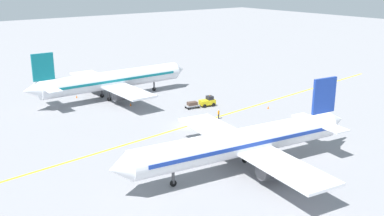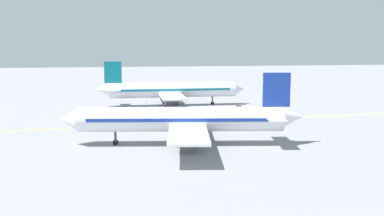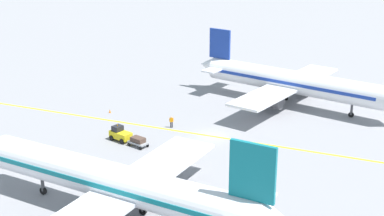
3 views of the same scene
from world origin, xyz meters
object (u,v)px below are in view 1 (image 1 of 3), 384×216
object	(u,v)px
airplane_adjacent_stand	(112,80)
traffic_cone_by_wingtip	(268,107)
baggage_cart_trailing	(192,104)
baggage_tug_white	(208,102)
traffic_cone_far_edge	(77,97)
airplane_at_gate	(243,142)
ground_crew_worker	(219,114)
traffic_cone_near_nose	(131,104)
traffic_cone_mid_apron	(235,147)

from	to	relation	value
airplane_adjacent_stand	traffic_cone_by_wingtip	size ratio (longest dim) A/B	64.38
baggage_cart_trailing	baggage_tug_white	bearing A→B (deg)	-100.21
airplane_adjacent_stand	traffic_cone_far_edge	xyz separation A→B (m)	(4.56, 5.76, -3.43)
baggage_cart_trailing	traffic_cone_far_edge	size ratio (longest dim) A/B	5.10
airplane_at_gate	traffic_cone_far_edge	xyz separation A→B (m)	(46.05, 2.88, -3.43)
baggage_tug_white	traffic_cone_far_edge	world-z (taller)	baggage_tug_white
ground_crew_worker	traffic_cone_near_nose	size ratio (longest dim) A/B	3.05
ground_crew_worker	airplane_at_gate	bearing A→B (deg)	147.98
baggage_cart_trailing	ground_crew_worker	xyz separation A→B (m)	(-7.93, 0.25, 0.15)
airplane_at_gate	ground_crew_worker	world-z (taller)	airplane_at_gate
ground_crew_worker	airplane_adjacent_stand	bearing A→B (deg)	19.49
ground_crew_worker	traffic_cone_near_nose	world-z (taller)	ground_crew_worker
airplane_at_gate	traffic_cone_near_nose	size ratio (longest dim) A/B	64.57
airplane_adjacent_stand	baggage_cart_trailing	size ratio (longest dim) A/B	12.62
airplane_at_gate	baggage_tug_white	xyz separation A→B (m)	(25.27, -14.71, -2.81)
ground_crew_worker	traffic_cone_by_wingtip	distance (m)	11.52
traffic_cone_near_nose	traffic_cone_by_wingtip	world-z (taller)	same
traffic_cone_near_nose	traffic_cone_mid_apron	distance (m)	28.63
ground_crew_worker	traffic_cone_near_nose	distance (m)	18.36
traffic_cone_near_nose	baggage_cart_trailing	bearing A→B (deg)	-135.30
ground_crew_worker	traffic_cone_by_wingtip	bearing A→B (deg)	-94.45
airplane_at_gate	traffic_cone_by_wingtip	world-z (taller)	airplane_at_gate
airplane_at_gate	airplane_adjacent_stand	xyz separation A→B (m)	(41.49, -2.88, 0.00)
baggage_cart_trailing	traffic_cone_far_edge	xyz separation A→B (m)	(20.19, 14.35, -0.49)
airplane_at_gate	traffic_cone_mid_apron	world-z (taller)	airplane_at_gate
airplane_adjacent_stand	traffic_cone_far_edge	size ratio (longest dim) A/B	64.38
baggage_cart_trailing	traffic_cone_far_edge	world-z (taller)	baggage_cart_trailing
traffic_cone_mid_apron	ground_crew_worker	bearing A→B (deg)	-30.78
airplane_adjacent_stand	ground_crew_worker	world-z (taller)	airplane_adjacent_stand
traffic_cone_mid_apron	airplane_at_gate	bearing A→B (deg)	145.48
traffic_cone_mid_apron	traffic_cone_by_wingtip	xyz separation A→B (m)	(11.29, -18.72, 0.00)
airplane_at_gate	traffic_cone_mid_apron	xyz separation A→B (m)	(5.75, -3.96, -3.43)
airplane_adjacent_stand	ground_crew_worker	distance (m)	25.15
airplane_adjacent_stand	traffic_cone_far_edge	distance (m)	8.11
airplane_at_gate	baggage_tug_white	world-z (taller)	airplane_at_gate
airplane_adjacent_stand	ground_crew_worker	xyz separation A→B (m)	(-23.56, -8.34, -2.80)
airplane_adjacent_stand	traffic_cone_near_nose	size ratio (longest dim) A/B	64.38
traffic_cone_by_wingtip	traffic_cone_far_edge	distance (m)	38.67
airplane_at_gate	baggage_cart_trailing	size ratio (longest dim) A/B	12.65
ground_crew_worker	traffic_cone_by_wingtip	size ratio (longest dim) A/B	3.05
baggage_cart_trailing	traffic_cone_near_nose	bearing A→B (deg)	44.70
ground_crew_worker	traffic_cone_mid_apron	distance (m)	14.19
airplane_adjacent_stand	traffic_cone_by_wingtip	world-z (taller)	airplane_adjacent_stand
baggage_tug_white	ground_crew_worker	world-z (taller)	baggage_tug_white
airplane_at_gate	traffic_cone_by_wingtip	distance (m)	28.57
airplane_at_gate	baggage_tug_white	size ratio (longest dim) A/B	11.03
ground_crew_worker	traffic_cone_by_wingtip	world-z (taller)	ground_crew_worker
baggage_tug_white	baggage_cart_trailing	distance (m)	3.30
traffic_cone_mid_apron	traffic_cone_near_nose	bearing A→B (deg)	1.82
airplane_adjacent_stand	traffic_cone_near_nose	xyz separation A→B (m)	(-7.13, -0.17, -3.43)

